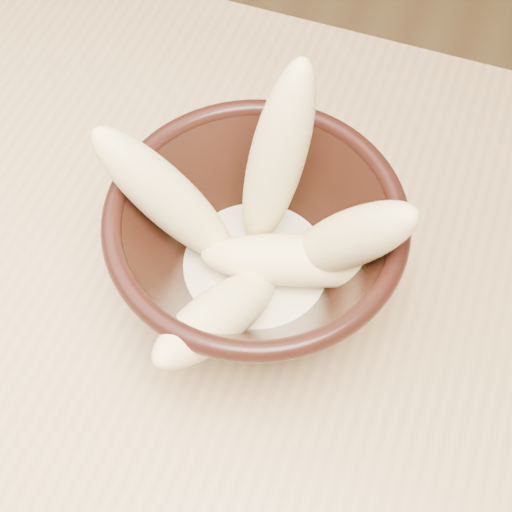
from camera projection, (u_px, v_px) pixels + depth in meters
The scene contains 8 objects.
table at pixel (268, 448), 0.57m from camera, with size 1.20×0.80×0.75m.
bowl at pixel (256, 249), 0.50m from camera, with size 0.20×0.20×0.11m.
milk_puddle at pixel (256, 268), 0.53m from camera, with size 0.11×0.11×0.02m, color beige.
banana_upright at pixel (277, 160), 0.48m from camera, with size 0.04×0.04×0.16m, color #F4E390.
banana_left at pixel (168, 198), 0.48m from camera, with size 0.04×0.04×0.14m, color #F4E390.
banana_right at pixel (347, 240), 0.47m from camera, with size 0.04×0.04×0.14m, color #F4E390.
banana_across at pixel (301, 260), 0.50m from camera, with size 0.04×0.04×0.14m, color #F4E390.
banana_front at pixel (219, 316), 0.47m from camera, with size 0.04×0.04×0.13m, color #F4E390.
Camera 1 is at (0.04, -0.15, 1.25)m, focal length 50.00 mm.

